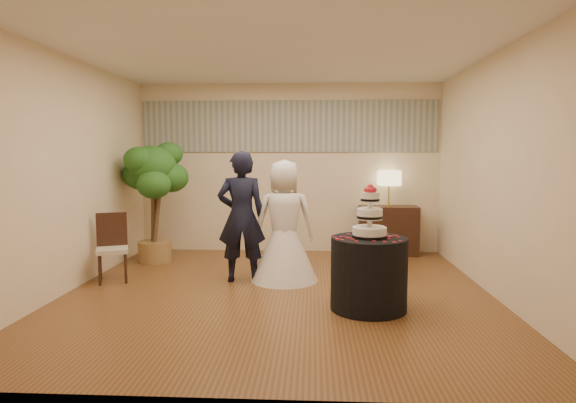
# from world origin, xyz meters

# --- Properties ---
(floor) EXTENTS (5.00, 5.00, 0.00)m
(floor) POSITION_xyz_m (0.00, 0.00, 0.00)
(floor) COLOR brown
(floor) RESTS_ON ground
(ceiling) EXTENTS (5.00, 5.00, 0.00)m
(ceiling) POSITION_xyz_m (0.00, 0.00, 2.80)
(ceiling) COLOR white
(ceiling) RESTS_ON wall_back
(wall_back) EXTENTS (5.00, 0.06, 2.80)m
(wall_back) POSITION_xyz_m (0.00, 2.50, 1.40)
(wall_back) COLOR beige
(wall_back) RESTS_ON ground
(wall_front) EXTENTS (5.00, 0.06, 2.80)m
(wall_front) POSITION_xyz_m (0.00, -2.50, 1.40)
(wall_front) COLOR beige
(wall_front) RESTS_ON ground
(wall_left) EXTENTS (0.06, 5.00, 2.80)m
(wall_left) POSITION_xyz_m (-2.50, 0.00, 1.40)
(wall_left) COLOR beige
(wall_left) RESTS_ON ground
(wall_right) EXTENTS (0.06, 5.00, 2.80)m
(wall_right) POSITION_xyz_m (2.50, 0.00, 1.40)
(wall_right) COLOR beige
(wall_right) RESTS_ON ground
(mural_border) EXTENTS (4.90, 0.02, 0.85)m
(mural_border) POSITION_xyz_m (0.00, 2.48, 2.10)
(mural_border) COLOR gray
(mural_border) RESTS_ON wall_back
(groom) EXTENTS (0.65, 0.46, 1.68)m
(groom) POSITION_xyz_m (-0.50, 0.51, 0.84)
(groom) COLOR black
(groom) RESTS_ON floor
(bride) EXTENTS (0.95, 0.95, 1.57)m
(bride) POSITION_xyz_m (0.04, 0.57, 0.79)
(bride) COLOR white
(bride) RESTS_ON floor
(cake_table) EXTENTS (0.81, 0.81, 0.77)m
(cake_table) POSITION_xyz_m (1.00, -0.56, 0.38)
(cake_table) COLOR black
(cake_table) RESTS_ON floor
(wedding_cake) EXTENTS (0.36, 0.36, 0.56)m
(wedding_cake) POSITION_xyz_m (1.00, -0.56, 1.05)
(wedding_cake) COLOR white
(wedding_cake) RESTS_ON cake_table
(console) EXTENTS (0.97, 0.46, 0.79)m
(console) POSITION_xyz_m (1.64, 2.30, 0.40)
(console) COLOR black
(console) RESTS_ON floor
(table_lamp) EXTENTS (0.34, 0.34, 0.58)m
(table_lamp) POSITION_xyz_m (1.64, 2.30, 1.08)
(table_lamp) COLOR #CEBE88
(table_lamp) RESTS_ON console
(ficus_tree) EXTENTS (0.96, 0.96, 1.86)m
(ficus_tree) POSITION_xyz_m (-2.00, 1.54, 0.93)
(ficus_tree) COLOR #275F1E
(ficus_tree) RESTS_ON floor
(side_chair) EXTENTS (0.53, 0.55, 0.88)m
(side_chair) POSITION_xyz_m (-2.16, 0.39, 0.44)
(side_chair) COLOR black
(side_chair) RESTS_ON floor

